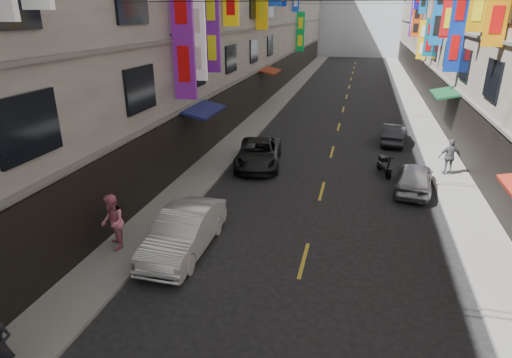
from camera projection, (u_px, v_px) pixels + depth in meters
The scene contains 11 objects.
sidewalk_left at pixel (273, 105), 37.00m from camera, with size 2.00×90.00×0.12m, color slate.
sidewalk_right at pixel (419, 113), 34.33m from camera, with size 2.00×90.00×0.12m, color slate.
street_awnings at pixel (303, 115), 20.40m from camera, with size 13.99×35.20×0.41m.
lane_markings at pixel (341, 117), 32.97m from camera, with size 0.12×80.20×0.01m.
scooter_far_right at pixel (384, 166), 21.25m from camera, with size 0.74×1.76×1.14m.
car_left_mid at pixel (184, 232), 14.26m from camera, with size 1.56×4.47×1.47m, color silver.
car_left_far at pixel (259, 153), 22.42m from camera, with size 2.20×4.78×1.33m, color black.
car_right_mid at pixel (414, 177), 19.19m from camera, with size 1.54×3.84×1.31m, color #AEADB2.
car_right_far at pixel (394, 134), 26.27m from camera, with size 1.29×3.69×1.22m, color #292A31.
pedestrian_lfar at pixel (112, 222), 14.15m from camera, with size 0.93×0.64×1.92m, color pink.
pedestrian_rfar at pixel (450, 157), 20.77m from camera, with size 1.04×0.59×1.78m, color #575759.
Camera 1 is at (1.36, 5.92, 7.56)m, focal length 30.00 mm.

